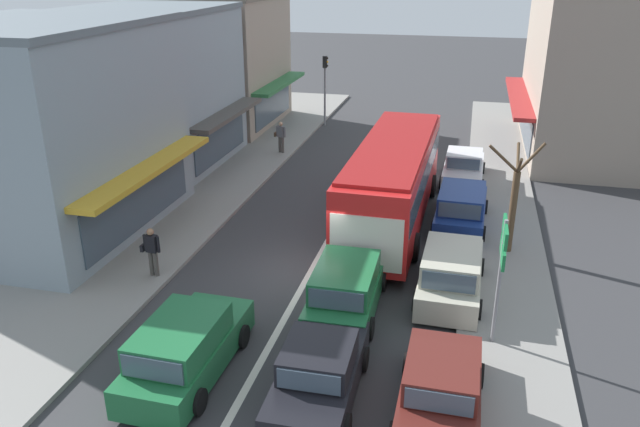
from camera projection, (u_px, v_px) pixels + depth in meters
name	position (u px, v px, depth m)	size (l,w,h in m)	color
ground_plane	(309.00, 274.00, 20.34)	(140.00, 140.00, 0.00)	#353538
lane_centre_line	(336.00, 226.00, 23.94)	(0.20, 28.00, 0.01)	silver
sidewalk_left	(193.00, 193.00, 27.20)	(5.20, 44.00, 0.14)	gray
kerb_right	(501.00, 220.00, 24.36)	(2.80, 44.00, 0.12)	gray
shopfront_corner_near	(43.00, 131.00, 22.27)	(8.19, 9.02, 7.63)	#84939E
shopfront_mid_block	(156.00, 88.00, 29.96)	(7.43, 7.55, 7.54)	#84939E
shopfront_far_end	(220.00, 62.00, 37.23)	(7.62, 8.13, 7.67)	gray
building_right_far	(613.00, 64.00, 31.67)	(8.87, 12.00, 9.20)	gray
city_bus	(393.00, 177.00, 23.54)	(2.89, 10.90, 3.23)	red
sedan_adjacent_lane_trail	(319.00, 373.00, 14.37)	(1.95, 4.23, 1.47)	black
wagon_behind_bus_mid	(347.00, 288.00, 17.90)	(1.99, 4.53, 1.58)	#1E6638
wagon_behind_bus_near	(186.00, 349.00, 15.14)	(2.01, 4.54, 1.58)	#1E6638
parked_sedan_kerb_front	(440.00, 392.00, 13.75)	(1.92, 4.21, 1.47)	#561E19
parked_wagon_kerb_second	(451.00, 273.00, 18.80)	(2.01, 4.54, 1.58)	#B7B29E
parked_wagon_kerb_third	(461.00, 208.00, 23.66)	(2.05, 4.56, 1.58)	navy
parked_sedan_kerb_rear	(463.00, 168.00, 28.47)	(1.97, 4.24, 1.47)	silver
traffic_light_downstreet	(325.00, 79.00, 37.41)	(0.33, 0.24, 4.20)	gray
directional_road_sign	(503.00, 253.00, 15.57)	(0.10, 1.40, 3.60)	gray
street_tree_right	(513.00, 202.00, 21.01)	(1.80, 1.94, 4.06)	brown
pedestrian_with_handbag_near	(152.00, 249.00, 19.59)	(0.65, 0.25, 1.63)	#4C4742
pedestrian_browsing_midblock	(281.00, 135.00, 32.28)	(0.66, 0.36, 1.63)	#4C4742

